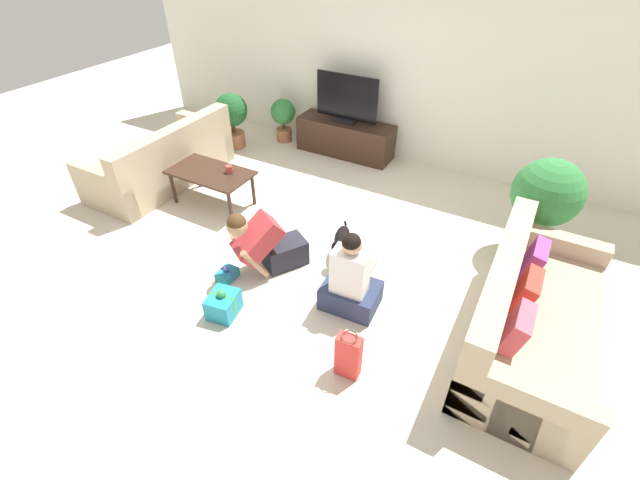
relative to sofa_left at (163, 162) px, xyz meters
The scene contains 17 objects.
ground_plane 2.43m from the sofa_left, ahead, with size 16.00×16.00×0.00m, color beige.
wall_back 3.44m from the sofa_left, 43.51° to the left, with size 8.40×0.06×2.60m.
sofa_left is the anchor object (origin of this frame).
sofa_right 4.80m from the sofa_left, ahead, with size 0.91×1.99×0.83m.
coffee_table 0.98m from the sofa_left, ahead, with size 1.03×0.58×0.46m.
tv_console 2.66m from the sofa_left, 47.69° to the left, with size 1.47×0.46×0.52m.
tv 2.71m from the sofa_left, 47.69° to the left, with size 0.96×0.20×0.68m.
potted_plant_back_left 2.05m from the sofa_left, 69.75° to the left, with size 0.39×0.39×0.68m.
potted_plant_corner_right 4.72m from the sofa_left, ahead, with size 0.69×0.69×1.11m.
potted_plant_corner_left 1.37m from the sofa_left, 83.93° to the left, with size 0.50×0.50×0.84m.
person_kneeling 2.45m from the sofa_left, 20.36° to the right, with size 0.66×0.80×0.78m.
person_sitting 3.40m from the sofa_left, 15.54° to the right, with size 0.54×0.50×0.88m.
dog 2.90m from the sofa_left, ahead, with size 0.27×0.56×0.35m.
gift_box_a 2.79m from the sofa_left, 34.32° to the right, with size 0.30×0.33×0.30m.
gift_box_b 2.35m from the sofa_left, 30.30° to the right, with size 0.17×0.21×0.16m.
gift_bag_a 3.93m from the sofa_left, 23.90° to the right, with size 0.21×0.14×0.45m.
mug 1.21m from the sofa_left, ahead, with size 0.12×0.08×0.09m.
Camera 1 is at (2.04, -3.18, 3.01)m, focal length 24.00 mm.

